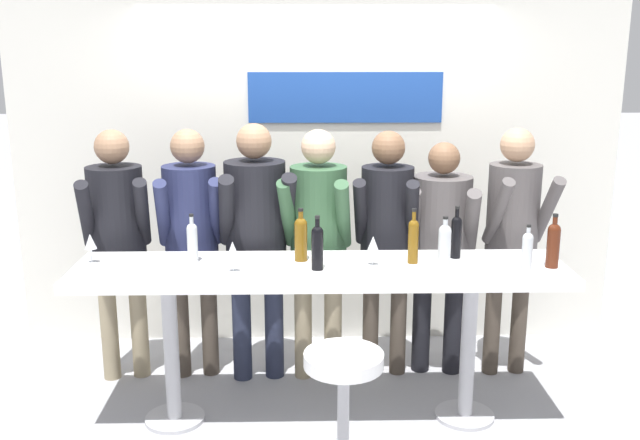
{
  "coord_description": "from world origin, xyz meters",
  "views": [
    {
      "loc": [
        -0.09,
        -3.94,
        2.22
      ],
      "look_at": [
        0.0,
        0.09,
        1.23
      ],
      "focal_mm": 40.0,
      "sensor_mm": 36.0,
      "label": 1
    }
  ],
  "objects_px": {
    "person_right": "(441,235)",
    "wine_bottle_1": "(301,237)",
    "person_far_left": "(117,228)",
    "wine_bottle_0": "(413,239)",
    "wine_bottle_5": "(445,243)",
    "wine_bottle_4": "(527,249)",
    "bar_stool": "(343,400)",
    "person_left": "(191,227)",
    "wine_bottle_6": "(317,245)",
    "tasting_table": "(320,287)",
    "wine_bottle_7": "(192,240)",
    "person_far_right": "(513,225)",
    "person_center_left": "(256,226)",
    "wine_glass_1": "(373,245)",
    "wine_glass_2": "(90,242)",
    "person_center": "(318,229)",
    "person_center_right": "(387,227)",
    "wine_glass_0": "(233,251)",
    "wine_bottle_2": "(456,235)",
    "wine_bottle_3": "(553,243)"
  },
  "relations": [
    {
      "from": "bar_stool",
      "to": "person_left",
      "type": "xyz_separation_m",
      "value": [
        -0.94,
        1.35,
        0.55
      ]
    },
    {
      "from": "wine_bottle_5",
      "to": "wine_bottle_4",
      "type": "bearing_deg",
      "value": -10.13
    },
    {
      "from": "tasting_table",
      "to": "wine_glass_2",
      "type": "xyz_separation_m",
      "value": [
        -1.34,
        0.08,
        0.25
      ]
    },
    {
      "from": "bar_stool",
      "to": "wine_bottle_5",
      "type": "relative_size",
      "value": 2.62
    },
    {
      "from": "person_left",
      "to": "wine_bottle_3",
      "type": "bearing_deg",
      "value": -24.8
    },
    {
      "from": "person_center_right",
      "to": "wine_glass_2",
      "type": "distance_m",
      "value": 1.88
    },
    {
      "from": "wine_bottle_1",
      "to": "wine_bottle_6",
      "type": "relative_size",
      "value": 1.01
    },
    {
      "from": "bar_stool",
      "to": "person_center_left",
      "type": "distance_m",
      "value": 1.5
    },
    {
      "from": "person_center_right",
      "to": "person_far_right",
      "type": "xyz_separation_m",
      "value": [
        0.84,
        -0.02,
        0.01
      ]
    },
    {
      "from": "person_far_right",
      "to": "wine_bottle_0",
      "type": "height_order",
      "value": "person_far_right"
    },
    {
      "from": "wine_glass_0",
      "to": "person_left",
      "type": "bearing_deg",
      "value": 115.6
    },
    {
      "from": "person_left",
      "to": "person_center",
      "type": "bearing_deg",
      "value": -11.77
    },
    {
      "from": "person_left",
      "to": "wine_bottle_0",
      "type": "height_order",
      "value": "person_left"
    },
    {
      "from": "person_far_right",
      "to": "wine_bottle_1",
      "type": "distance_m",
      "value": 1.49
    },
    {
      "from": "bar_stool",
      "to": "wine_bottle_6",
      "type": "height_order",
      "value": "wine_bottle_6"
    },
    {
      "from": "wine_bottle_7",
      "to": "wine_glass_1",
      "type": "distance_m",
      "value": 1.06
    },
    {
      "from": "wine_bottle_1",
      "to": "wine_glass_1",
      "type": "distance_m",
      "value": 0.43
    },
    {
      "from": "person_far_left",
      "to": "wine_bottle_6",
      "type": "height_order",
      "value": "person_far_left"
    },
    {
      "from": "wine_glass_0",
      "to": "bar_stool",
      "type": "bearing_deg",
      "value": -46.41
    },
    {
      "from": "person_left",
      "to": "wine_bottle_6",
      "type": "relative_size",
      "value": 5.41
    },
    {
      "from": "person_far_right",
      "to": "wine_glass_1",
      "type": "relative_size",
      "value": 9.63
    },
    {
      "from": "bar_stool",
      "to": "wine_bottle_2",
      "type": "distance_m",
      "value": 1.29
    },
    {
      "from": "person_far_left",
      "to": "person_far_right",
      "type": "xyz_separation_m",
      "value": [
        2.61,
        0.02,
        0.01
      ]
    },
    {
      "from": "wine_bottle_4",
      "to": "wine_glass_2",
      "type": "height_order",
      "value": "wine_bottle_4"
    },
    {
      "from": "wine_bottle_7",
      "to": "wine_bottle_4",
      "type": "bearing_deg",
      "value": -5.03
    },
    {
      "from": "wine_bottle_4",
      "to": "wine_bottle_0",
      "type": "bearing_deg",
      "value": 169.14
    },
    {
      "from": "person_far_left",
      "to": "wine_bottle_0",
      "type": "xyz_separation_m",
      "value": [
        1.86,
        -0.55,
        0.07
      ]
    },
    {
      "from": "person_center_left",
      "to": "wine_glass_1",
      "type": "distance_m",
      "value": 0.91
    },
    {
      "from": "person_far_left",
      "to": "person_center_right",
      "type": "height_order",
      "value": "person_far_left"
    },
    {
      "from": "wine_bottle_3",
      "to": "wine_bottle_7",
      "type": "xyz_separation_m",
      "value": [
        -2.08,
        0.15,
        -0.01
      ]
    },
    {
      "from": "wine_bottle_7",
      "to": "wine_glass_1",
      "type": "xyz_separation_m",
      "value": [
        1.05,
        -0.09,
        -0.01
      ]
    },
    {
      "from": "wine_bottle_0",
      "to": "wine_bottle_4",
      "type": "bearing_deg",
      "value": -10.86
    },
    {
      "from": "wine_bottle_6",
      "to": "wine_glass_2",
      "type": "height_order",
      "value": "wine_bottle_6"
    },
    {
      "from": "person_center",
      "to": "wine_bottle_0",
      "type": "relative_size",
      "value": 5.21
    },
    {
      "from": "wine_bottle_1",
      "to": "wine_glass_1",
      "type": "relative_size",
      "value": 1.79
    },
    {
      "from": "wine_bottle_0",
      "to": "wine_glass_2",
      "type": "distance_m",
      "value": 1.88
    },
    {
      "from": "person_far_left",
      "to": "bar_stool",
      "type": "bearing_deg",
      "value": -54.03
    },
    {
      "from": "wine_bottle_0",
      "to": "wine_glass_0",
      "type": "relative_size",
      "value": 1.85
    },
    {
      "from": "person_left",
      "to": "person_center_right",
      "type": "distance_m",
      "value": 1.29
    },
    {
      "from": "person_center_left",
      "to": "wine_bottle_6",
      "type": "bearing_deg",
      "value": -65.95
    },
    {
      "from": "tasting_table",
      "to": "wine_bottle_7",
      "type": "height_order",
      "value": "wine_bottle_7"
    },
    {
      "from": "person_right",
      "to": "wine_bottle_4",
      "type": "xyz_separation_m",
      "value": [
        0.35,
        -0.72,
        0.11
      ]
    },
    {
      "from": "person_far_left",
      "to": "wine_bottle_0",
      "type": "bearing_deg",
      "value": -27.51
    },
    {
      "from": "person_left",
      "to": "wine_bottle_5",
      "type": "distance_m",
      "value": 1.68
    },
    {
      "from": "person_left",
      "to": "person_far_right",
      "type": "bearing_deg",
      "value": -7.77
    },
    {
      "from": "person_center",
      "to": "person_center_right",
      "type": "xyz_separation_m",
      "value": [
        0.46,
        0.07,
        -0.01
      ]
    },
    {
      "from": "person_right",
      "to": "wine_glass_2",
      "type": "bearing_deg",
      "value": -156.0
    },
    {
      "from": "bar_stool",
      "to": "wine_bottle_1",
      "type": "bearing_deg",
      "value": 104.24
    },
    {
      "from": "wine_glass_1",
      "to": "person_far_right",
      "type": "bearing_deg",
      "value": 31.81
    },
    {
      "from": "person_right",
      "to": "wine_bottle_1",
      "type": "height_order",
      "value": "person_right"
    }
  ]
}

